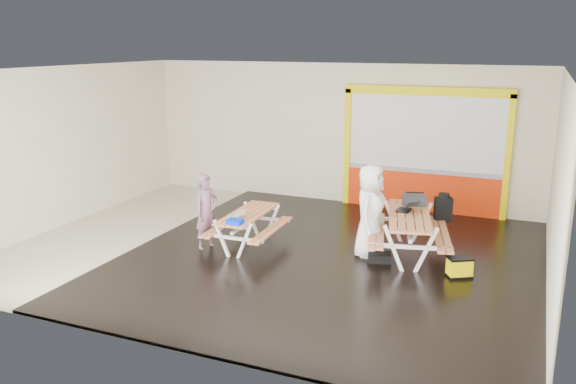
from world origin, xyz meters
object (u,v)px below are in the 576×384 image
at_px(person_right, 370,212).
at_px(laptop_right, 407,208).
at_px(picnic_table_left, 248,221).
at_px(blue_pouch, 235,222).
at_px(fluke_bag, 459,268).
at_px(picnic_table_right, 409,225).
at_px(person_left, 206,212).
at_px(toolbox, 414,200).
at_px(backpack, 443,208).
at_px(dark_case, 379,257).
at_px(laptop_left, 236,216).

relative_size(person_right, laptop_right, 4.41).
bearing_deg(picnic_table_left, laptop_right, 17.08).
bearing_deg(blue_pouch, fluke_bag, 9.99).
xyz_separation_m(picnic_table_right, laptop_right, (-0.10, 0.21, 0.26)).
relative_size(person_left, person_right, 0.85).
xyz_separation_m(person_left, toolbox, (3.71, 1.76, 0.20)).
height_order(person_left, person_right, person_right).
xyz_separation_m(picnic_table_right, person_left, (-3.76, -1.08, 0.11)).
bearing_deg(picnic_table_right, backpack, 65.50).
bearing_deg(picnic_table_right, fluke_bag, -34.68).
xyz_separation_m(person_right, toolbox, (0.64, 0.93, 0.06)).
bearing_deg(toolbox, dark_case, -106.85).
bearing_deg(laptop_left, picnic_table_right, 20.22).
distance_m(person_left, laptop_right, 3.88).
relative_size(picnic_table_right, blue_pouch, 8.45).
bearing_deg(person_right, toolbox, -33.63).
bearing_deg(picnic_table_left, person_left, -151.85).
distance_m(laptop_left, blue_pouch, 0.33).
xyz_separation_m(picnic_table_right, laptop_left, (-3.08, -1.13, 0.12)).
distance_m(picnic_table_left, fluke_bag, 4.10).
xyz_separation_m(person_right, laptop_left, (-2.39, -0.88, -0.12)).
xyz_separation_m(toolbox, fluke_bag, (1.10, -1.40, -0.75)).
relative_size(picnic_table_left, laptop_left, 4.24).
bearing_deg(fluke_bag, laptop_right, 140.86).
relative_size(person_left, fluke_bag, 3.11).
relative_size(picnic_table_left, toolbox, 3.61).
bearing_deg(blue_pouch, dark_case, 19.60).
height_order(person_left, backpack, person_left).
bearing_deg(laptop_right, dark_case, -113.23).
relative_size(picnic_table_left, blue_pouch, 6.44).
relative_size(person_right, toolbox, 3.50).
height_order(person_left, toolbox, person_left).
bearing_deg(backpack, laptop_left, -148.62).
xyz_separation_m(person_right, blue_pouch, (-2.25, -1.17, -0.13)).
bearing_deg(backpack, dark_case, -119.55).
distance_m(picnic_table_left, blue_pouch, 0.77).
xyz_separation_m(laptop_left, fluke_bag, (4.13, 0.41, -0.56)).
bearing_deg(dark_case, picnic_table_left, -176.34).
distance_m(blue_pouch, backpack, 4.20).
bearing_deg(laptop_left, toolbox, 30.85).
distance_m(person_right, toolbox, 1.13).
bearing_deg(fluke_bag, picnic_table_left, 179.60).
height_order(laptop_left, dark_case, laptop_left).
height_order(picnic_table_right, person_right, person_right).
relative_size(laptop_left, dark_case, 1.05).
distance_m(picnic_table_right, laptop_left, 3.29).
xyz_separation_m(dark_case, fluke_bag, (1.46, -0.20, 0.09)).
bearing_deg(picnic_table_right, laptop_right, 115.37).
height_order(blue_pouch, dark_case, blue_pouch).
relative_size(laptop_left, backpack, 0.77).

